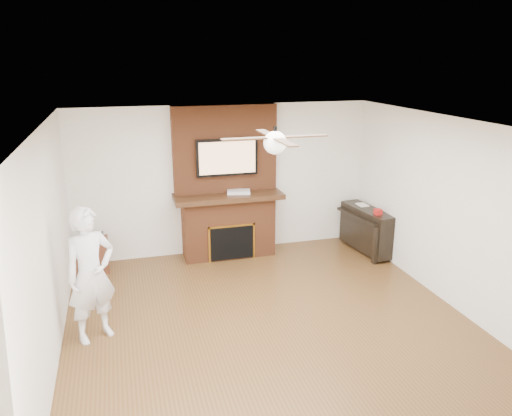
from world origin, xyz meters
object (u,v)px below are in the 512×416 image
object	(u,v)px
person	(91,275)
fireplace	(227,198)
piano	(367,229)
side_table	(92,254)

from	to	relation	value
person	fireplace	bearing A→B (deg)	17.90
fireplace	piano	size ratio (longest dim) A/B	2.07
person	side_table	bearing A→B (deg)	64.77
piano	side_table	bearing A→B (deg)	166.73
fireplace	piano	world-z (taller)	fireplace
person	piano	size ratio (longest dim) A/B	1.35
side_table	piano	size ratio (longest dim) A/B	0.47
fireplace	person	world-z (taller)	fireplace
fireplace	side_table	world-z (taller)	fireplace
side_table	piano	world-z (taller)	piano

